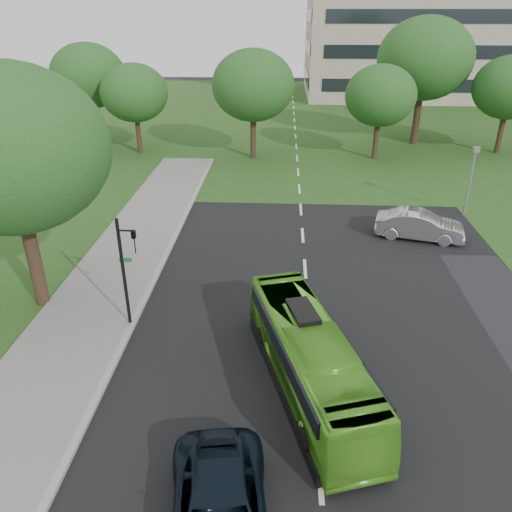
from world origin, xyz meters
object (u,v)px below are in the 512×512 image
Objects in this scene: sedan at (419,225)px; tree_park_b at (253,86)px; bus at (310,358)px; tree_park_d at (425,59)px; tree_park_e at (510,88)px; tree_park_c at (381,96)px; tree_park_f at (88,76)px; tree_side_near at (10,150)px; tree_park_a at (134,93)px; traffic_light at (126,266)px; camera_pole at (472,172)px.

tree_park_b is at bearing 46.01° from sedan.
tree_park_b is 1.01× the size of bus.
tree_park_d is 7.49m from tree_park_e.
tree_park_c is 0.86× the size of tree_park_f.
tree_park_b is 0.98× the size of tree_park_f.
tree_side_near is (-17.94, -24.07, 1.60)m from tree_park_c.
tree_park_a is at bearing 97.77° from bus.
traffic_light is (4.39, -1.47, -4.00)m from tree_side_near.
camera_pole is (3.63, 3.63, 1.96)m from sedan.
tree_park_b reaches higher than sedan.
tree_park_e is 17.10m from camera_pole.
traffic_light is (-6.87, 3.27, 1.52)m from bus.
tree_park_e is (11.05, 2.41, 0.37)m from tree_park_c.
tree_park_f is at bearing 102.61° from bus.
sedan is at bearing 23.56° from tree_side_near.
tree_park_f is at bearing 171.19° from tree_park_c.
camera_pole is at bearing -42.12° from tree_park_b.
tree_park_e is (6.55, -3.06, -1.93)m from tree_park_d.
traffic_light is 1.09× the size of camera_pole.
traffic_light reaches higher than bus.
tree_park_d reaches higher than tree_park_e.
tree_park_d is (24.77, 4.68, 2.37)m from tree_park_a.
tree_park_f is at bearing 104.52° from tree_side_near.
tree_side_near is at bearing -75.48° from tree_park_f.
tree_park_c is 25.50m from tree_park_f.
sedan is 1.11× the size of camera_pole.
tree_park_d is 2.59× the size of camera_pole.
tree_park_f is at bearing 159.22° from camera_pole.
tree_park_a is 0.99× the size of tree_park_c.
tree_park_d is 36.19m from traffic_light.
traffic_light is at bearing 137.69° from bus.
tree_park_f is at bearing 177.64° from tree_park_e.
bus is 7.75m from traffic_light.
camera_pole is at bearing -31.21° from sedan.
tree_park_c reaches higher than bus.
tree_park_c is 29.83m from bus.
tree_side_near reaches higher than tree_park_c.
camera_pole is at bearing -29.53° from tree_park_a.
tree_side_near is 13.40m from bus.
tree_park_d is 2.37× the size of traffic_light.
tree_park_e is 36.16m from bus.
sedan is at bearing 45.43° from bus.
camera_pole is at bearing -30.03° from tree_park_f.
camera_pole is at bearing -93.14° from tree_park_d.
tree_park_b reaches higher than bus.
tree_park_f is 0.89× the size of tree_side_near.
tree_park_d is at bearing 21.26° from tree_park_b.
bus is 1.83× the size of sedan.
bus reaches higher than sedan.
tree_park_b is 10.26m from tree_park_c.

